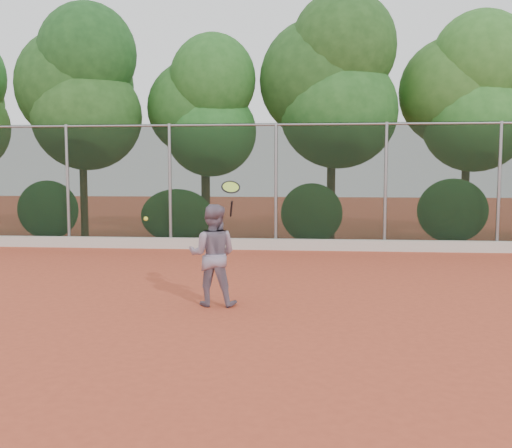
{
  "coord_description": "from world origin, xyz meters",
  "views": [
    {
      "loc": [
        0.91,
        -8.85,
        2.16
      ],
      "look_at": [
        0.0,
        1.0,
        1.25
      ],
      "focal_mm": 40.0,
      "sensor_mm": 36.0,
      "label": 1
    }
  ],
  "objects": [
    {
      "name": "tennis_racket",
      "position": [
        -0.32,
        0.11,
        1.88
      ],
      "size": [
        0.36,
        0.33,
        0.59
      ],
      "color": "black",
      "rests_on": "ground"
    },
    {
      "name": "chainlink_fence",
      "position": [
        -0.0,
        7.0,
        1.86
      ],
      "size": [
        24.09,
        0.09,
        3.5
      ],
      "color": "black",
      "rests_on": "ground"
    },
    {
      "name": "tennis_ball_in_flight",
      "position": [
        -1.55,
        -0.42,
        1.45
      ],
      "size": [
        0.07,
        0.07,
        0.07
      ],
      "color": "#EFF638",
      "rests_on": "ground"
    },
    {
      "name": "tennis_player",
      "position": [
        -0.62,
        0.15,
        0.82
      ],
      "size": [
        0.81,
        0.64,
        1.64
      ],
      "primitive_type": "imported",
      "rotation": [
        0.0,
        0.0,
        3.12
      ],
      "color": "gray",
      "rests_on": "ground"
    },
    {
      "name": "concrete_curb",
      "position": [
        0.0,
        6.82,
        0.15
      ],
      "size": [
        24.0,
        0.2,
        0.3
      ],
      "primitive_type": "cube",
      "color": "beige",
      "rests_on": "ground"
    },
    {
      "name": "foliage_backdrop",
      "position": [
        -0.55,
        8.98,
        4.4
      ],
      "size": [
        23.7,
        3.63,
        7.55
      ],
      "color": "#412F19",
      "rests_on": "ground"
    },
    {
      "name": "ground",
      "position": [
        0.0,
        0.0,
        0.0
      ],
      "size": [
        80.0,
        80.0,
        0.0
      ],
      "primitive_type": "plane",
      "color": "#BC472C",
      "rests_on": "ground"
    }
  ]
}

